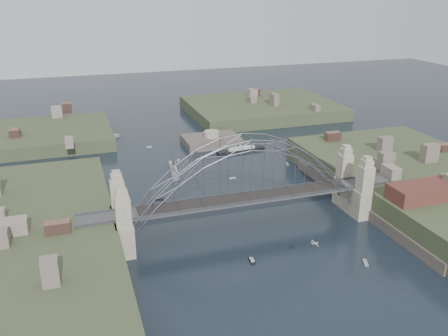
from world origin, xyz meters
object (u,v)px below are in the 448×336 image
wharf_shed (427,191)px  bridge (246,183)px  naval_cruiser_far (104,139)px  ocean_liner (241,150)px  fort_island (212,145)px  naval_cruiser_near (174,170)px

wharf_shed → bridge: bearing=162.3°
naval_cruiser_far → ocean_liner: bearing=-32.6°
fort_island → naval_cruiser_near: fort_island is taller
bridge → naval_cruiser_far: bearing=107.7°
naval_cruiser_near → ocean_liner: size_ratio=0.86×
fort_island → wharf_shed: wharf_shed is taller
bridge → naval_cruiser_near: (-9.07, 44.71, -11.54)m
naval_cruiser_near → bridge: bearing=-78.5°
fort_island → wharf_shed: bearing=-69.1°
naval_cruiser_near → ocean_liner: bearing=23.5°
fort_island → wharf_shed: size_ratio=1.10×
ocean_liner → fort_island: bearing=121.8°
wharf_shed → naval_cruiser_far: size_ratio=1.53×
naval_cruiser_near → naval_cruiser_far: naval_cruiser_far is taller
wharf_shed → naval_cruiser_far: wharf_shed is taller
naval_cruiser_near → naval_cruiser_far: 47.40m
wharf_shed → naval_cruiser_near: size_ratio=1.18×
fort_island → naval_cruiser_near: size_ratio=1.30×
fort_island → naval_cruiser_near: (-21.07, -25.29, 1.12)m
bridge → fort_island: bearing=80.3°
bridge → naval_cruiser_far: 93.20m
bridge → ocean_liner: (19.87, 57.30, -11.58)m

